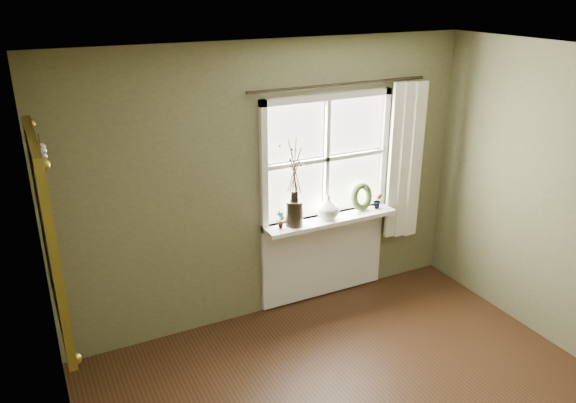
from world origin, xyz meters
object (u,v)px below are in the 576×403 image
(dark_jug, at_px, (294,213))
(cream_vase, at_px, (328,207))
(wreath, at_px, (361,200))
(gilt_mirror, at_px, (47,235))

(dark_jug, distance_m, cream_vase, 0.36)
(cream_vase, height_order, wreath, wreath)
(dark_jug, bearing_deg, cream_vase, 0.00)
(cream_vase, xyz_separation_m, gilt_mirror, (-2.48, -0.75, 0.53))
(dark_jug, distance_m, wreath, 0.77)
(cream_vase, xyz_separation_m, wreath, (0.41, 0.04, -0.01))
(wreath, distance_m, gilt_mirror, 3.05)
(cream_vase, height_order, gilt_mirror, gilt_mirror)
(dark_jug, height_order, cream_vase, dark_jug)
(dark_jug, distance_m, gilt_mirror, 2.31)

